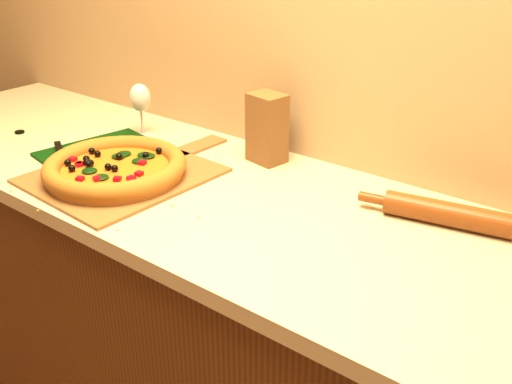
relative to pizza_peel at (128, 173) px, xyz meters
The scene contains 10 objects.
cabinet 0.62m from the pizza_peel, 11.23° to the left, with size 2.80×0.65×0.86m, color #46220F.
countertop 0.40m from the pizza_peel, 11.23° to the left, with size 2.84×0.68×0.04m, color beige.
pizza_peel is the anchor object (origin of this frame).
pizza 0.05m from the pizza_peel, 91.36° to the right, with size 0.37×0.37×0.05m.
cutting_board 0.19m from the pizza_peel, 164.61° to the left, with size 0.29×0.36×0.02m.
bottle_cap 0.53m from the pizza_peel, behind, with size 0.03×0.03×0.01m, color black.
rolling_pin 0.82m from the pizza_peel, 17.95° to the left, with size 0.41×0.11×0.06m.
wine_glass 0.33m from the pizza_peel, 130.20° to the left, with size 0.07×0.07×0.17m.
paper_bag 0.40m from the pizza_peel, 52.07° to the left, with size 0.10×0.08×0.20m, color brown.
dark_jar 0.41m from the pizza_peel, 53.81° to the left, with size 0.09×0.09×0.15m.
Camera 1 is at (0.74, 0.45, 1.53)m, focal length 40.00 mm.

